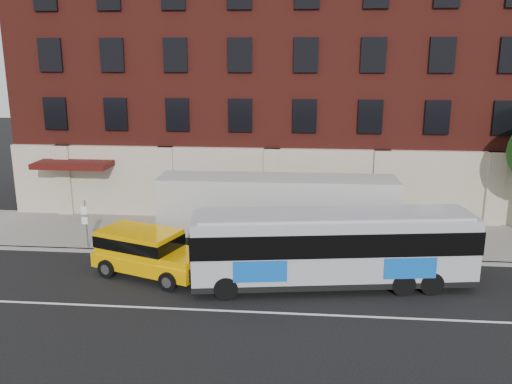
# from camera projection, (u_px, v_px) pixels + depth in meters

# --- Properties ---
(ground) EXTENTS (120.00, 120.00, 0.00)m
(ground) POSITION_uv_depth(u_px,v_px,m) (251.00, 318.00, 19.34)
(ground) COLOR black
(ground) RESTS_ON ground
(sidewalk) EXTENTS (60.00, 6.00, 0.15)m
(sidewalk) POSITION_uv_depth(u_px,v_px,m) (268.00, 235.00, 28.01)
(sidewalk) COLOR gray
(sidewalk) RESTS_ON ground
(kerb) EXTENTS (60.00, 0.25, 0.15)m
(kerb) POSITION_uv_depth(u_px,v_px,m) (264.00, 256.00, 25.11)
(kerb) COLOR gray
(kerb) RESTS_ON ground
(lane_line) EXTENTS (60.00, 0.12, 0.01)m
(lane_line) POSITION_uv_depth(u_px,v_px,m) (252.00, 312.00, 19.82)
(lane_line) COLOR silver
(lane_line) RESTS_ON ground
(building) EXTENTS (30.00, 12.10, 15.00)m
(building) POSITION_uv_depth(u_px,v_px,m) (277.00, 81.00, 33.80)
(building) COLOR #581B14
(building) RESTS_ON sidewalk
(sign_pole) EXTENTS (0.30, 0.20, 2.50)m
(sign_pole) POSITION_uv_depth(u_px,v_px,m) (86.00, 222.00, 25.66)
(sign_pole) COLOR gray
(sign_pole) RESTS_ON ground
(city_bus) EXTENTS (11.55, 4.06, 3.10)m
(city_bus) POSITION_uv_depth(u_px,v_px,m) (333.00, 246.00, 21.69)
(city_bus) COLOR #ADAEB8
(city_bus) RESTS_ON ground
(yellow_suv) EXTENTS (5.23, 3.55, 1.95)m
(yellow_suv) POSITION_uv_depth(u_px,v_px,m) (146.00, 250.00, 22.94)
(yellow_suv) COLOR #FFB400
(yellow_suv) RESTS_ON ground
(shipping_container) EXTENTS (11.05, 2.51, 3.67)m
(shipping_container) POSITION_uv_depth(u_px,v_px,m) (277.00, 216.00, 25.41)
(shipping_container) COLOR black
(shipping_container) RESTS_ON ground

